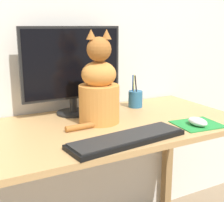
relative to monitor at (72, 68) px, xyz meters
The scene contains 8 objects.
wall_back 0.29m from the monitor, 74.29° to the left, with size 7.00×0.04×2.50m.
desk 0.41m from the monitor, 81.04° to the right, with size 1.32×0.64×0.76m.
monitor is the anchor object (origin of this frame).
keyboard 0.51m from the monitor, 85.53° to the right, with size 0.49×0.18×0.02m.
mousepad_right 0.64m from the monitor, 45.63° to the right, with size 0.21×0.19×0.00m.
computer_mouse_right 0.64m from the monitor, 48.05° to the right, with size 0.06×0.10×0.04m.
cat 0.21m from the monitor, 74.97° to the right, with size 0.30×0.23×0.42m.
pen_cup 0.39m from the monitor, ahead, with size 0.08×0.08×0.18m.
Camera 1 is at (-0.58, -1.19, 1.19)m, focal length 50.00 mm.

